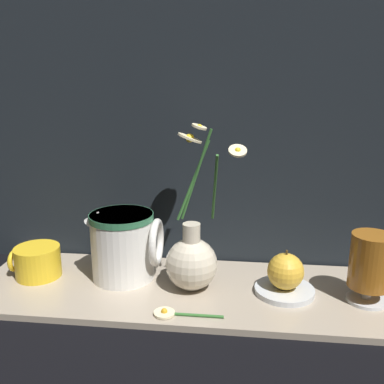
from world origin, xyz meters
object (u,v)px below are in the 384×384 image
(vase_with_flowers, at_px, (193,259))
(orange_fruit, at_px, (286,272))
(ceramic_pitcher, at_px, (124,243))
(tea_glass, at_px, (370,263))
(yellow_mug, at_px, (37,262))

(vase_with_flowers, relative_size, orange_fruit, 4.06)
(ceramic_pitcher, relative_size, tea_glass, 1.18)
(yellow_mug, distance_m, tea_glass, 0.63)
(tea_glass, bearing_deg, yellow_mug, 177.39)
(vase_with_flowers, height_order, tea_glass, vase_with_flowers)
(yellow_mug, relative_size, orange_fruit, 1.32)
(vase_with_flowers, xyz_separation_m, yellow_mug, (-0.32, 0.02, -0.03))
(orange_fruit, bearing_deg, tea_glass, -3.66)
(vase_with_flowers, distance_m, yellow_mug, 0.32)
(tea_glass, bearing_deg, orange_fruit, 176.34)
(yellow_mug, height_order, orange_fruit, orange_fruit)
(yellow_mug, bearing_deg, vase_with_flowers, -2.87)
(yellow_mug, relative_size, tea_glass, 0.78)
(vase_with_flowers, relative_size, yellow_mug, 3.08)
(yellow_mug, bearing_deg, ceramic_pitcher, 5.03)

